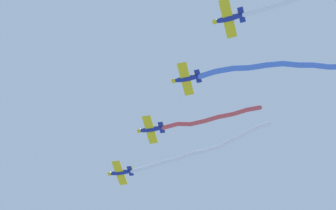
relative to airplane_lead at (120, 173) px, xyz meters
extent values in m
ellipsoid|color=navy|center=(0.03, -0.10, -0.01)|extent=(2.05, 4.40, 0.88)
sphere|color=yellow|center=(-0.54, 1.88, -0.01)|extent=(0.93, 0.93, 0.75)
ellipsoid|color=black|center=(-0.12, 0.42, 0.32)|extent=(0.87, 1.20, 0.47)
cube|color=yellow|center=(-0.01, 0.04, -0.13)|extent=(6.45, 3.16, 0.12)
cube|color=navy|center=(0.53, -1.85, 0.07)|extent=(2.59, 1.47, 0.10)
cube|color=yellow|center=(0.51, -1.76, 0.53)|extent=(0.39, 0.98, 1.22)
cylinder|color=white|center=(1.05, -3.53, 0.23)|extent=(1.72, 2.94, 1.46)
cylinder|color=white|center=(1.73, -6.33, 0.71)|extent=(1.39, 3.01, 1.28)
cylinder|color=white|center=(2.12, -8.98, 0.88)|extent=(1.02, 2.51, 0.76)
cylinder|color=white|center=(2.31, -11.53, 0.99)|extent=(0.89, 2.75, 1.07)
cylinder|color=white|center=(2.68, -14.25, 1.21)|extent=(1.43, 2.90, 0.97)
cylinder|color=white|center=(3.22, -16.93, 1.43)|extent=(1.32, 2.74, 1.16)
cylinder|color=white|center=(3.47, -19.56, 1.88)|extent=(0.75, 2.79, 1.32)
cylinder|color=white|center=(3.55, -22.06, 2.52)|extent=(0.86, 2.53, 1.37)
cylinder|color=white|center=(3.47, -24.46, 2.90)|extent=(1.12, 2.52, 0.97)
cylinder|color=white|center=(3.42, -26.84, 3.05)|extent=(1.10, 2.41, 1.10)
sphere|color=white|center=(0.63, -2.18, -0.06)|extent=(0.65, 0.65, 0.65)
sphere|color=white|center=(1.48, -4.89, 0.52)|extent=(0.65, 0.65, 0.65)
sphere|color=white|center=(1.97, -7.76, 0.90)|extent=(0.65, 0.65, 0.65)
sphere|color=white|center=(2.27, -10.19, 0.86)|extent=(0.65, 0.65, 0.65)
sphere|color=white|center=(2.35, -12.87, 1.12)|extent=(0.65, 0.65, 0.65)
sphere|color=white|center=(3.01, -15.62, 1.29)|extent=(0.65, 0.65, 0.65)
sphere|color=white|center=(3.44, -18.24, 1.57)|extent=(0.65, 0.65, 0.65)
sphere|color=white|center=(3.49, -20.88, 2.20)|extent=(0.65, 0.65, 0.65)
sphere|color=white|center=(3.61, -23.24, 2.84)|extent=(0.65, 0.65, 0.65)
sphere|color=white|center=(3.33, -25.68, 2.96)|extent=(0.65, 0.65, 0.65)
sphere|color=white|center=(3.52, -28.01, 3.15)|extent=(0.65, 0.65, 0.65)
ellipsoid|color=navy|center=(-6.76, -9.90, 0.24)|extent=(2.02, 4.40, 0.88)
sphere|color=yellow|center=(-7.31, -7.91, 0.24)|extent=(0.93, 0.93, 0.75)
ellipsoid|color=black|center=(-6.90, -9.38, 0.57)|extent=(0.86, 1.20, 0.47)
cube|color=yellow|center=(-6.80, -9.76, 0.12)|extent=(6.45, 3.11, 0.12)
cube|color=navy|center=(-6.27, -11.65, 0.32)|extent=(2.59, 1.46, 0.10)
cube|color=yellow|center=(-6.29, -11.56, 0.78)|extent=(0.38, 0.98, 1.22)
cylinder|color=#DB4C4C|center=(-5.97, -13.20, 0.27)|extent=(1.32, 2.58, 1.08)
cylinder|color=#DB4C4C|center=(-5.41, -15.46, 0.16)|extent=(1.63, 2.32, 1.31)
cylinder|color=#DB4C4C|center=(-4.93, -17.77, -0.12)|extent=(1.25, 2.65, 1.20)
cylinder|color=#DB4C4C|center=(-4.66, -20.15, -0.13)|extent=(1.26, 2.30, 1.14)
cylinder|color=#DB4C4C|center=(-4.22, -22.52, -0.01)|extent=(1.37, 2.71, 0.87)
cylinder|color=#DB4C4C|center=(-3.97, -24.88, -0.10)|extent=(1.02, 2.26, 1.17)
cylinder|color=#DB4C4C|center=(-3.95, -27.06, -0.42)|extent=(1.05, 2.32, 1.30)
sphere|color=#DB4C4C|center=(-6.17, -11.98, 0.19)|extent=(0.72, 0.72, 0.72)
sphere|color=#DB4C4C|center=(-5.76, -14.43, 0.35)|extent=(0.72, 0.72, 0.72)
sphere|color=#DB4C4C|center=(-5.06, -16.49, -0.02)|extent=(0.72, 0.72, 0.72)
sphere|color=#DB4C4C|center=(-4.81, -19.05, -0.21)|extent=(0.72, 0.72, 0.72)
sphere|color=#DB4C4C|center=(-4.52, -21.24, -0.05)|extent=(0.72, 0.72, 0.72)
sphere|color=#DB4C4C|center=(-3.92, -23.80, 0.03)|extent=(0.72, 0.72, 0.72)
sphere|color=#DB4C4C|center=(-4.02, -25.97, -0.22)|extent=(0.72, 0.72, 0.72)
sphere|color=#DB4C4C|center=(-3.88, -28.15, -0.62)|extent=(0.72, 0.72, 0.72)
ellipsoid|color=navy|center=(-13.54, -19.70, 0.49)|extent=(1.86, 4.41, 0.88)
sphere|color=yellow|center=(-14.02, -17.69, 0.49)|extent=(0.90, 0.90, 0.75)
ellipsoid|color=black|center=(-13.67, -19.17, 0.82)|extent=(0.82, 1.19, 0.47)
cube|color=yellow|center=(-13.57, -19.55, 0.37)|extent=(6.46, 2.88, 0.12)
cube|color=navy|center=(-13.12, -21.46, 0.57)|extent=(2.58, 1.37, 0.10)
cube|color=yellow|center=(-13.14, -21.38, 1.03)|extent=(0.34, 0.98, 1.22)
cylinder|color=#4C75DB|center=(-12.79, -22.98, 0.66)|extent=(1.71, 2.60, 1.65)
cylinder|color=#4C75DB|center=(-12.20, -25.49, 0.89)|extent=(1.54, 2.88, 0.90)
cylinder|color=#4C75DB|center=(-11.42, -27.94, 0.84)|extent=(1.80, 2.54, 1.09)
cylinder|color=#4C75DB|center=(-10.50, -30.34, 0.94)|extent=(1.99, 2.91, 1.40)
cylinder|color=#4C75DB|center=(-9.42, -32.78, 1.37)|extent=(2.27, 2.73, 1.65)
cylinder|color=#4C75DB|center=(-8.16, -35.00, 1.59)|extent=(2.11, 2.60, 1.06)
cylinder|color=#4C75DB|center=(-6.96, -37.10, 1.58)|extent=(1.94, 2.47, 1.04)
cylinder|color=#4C75DB|center=(-5.65, -39.21, 1.67)|extent=(2.29, 2.68, 1.00)
sphere|color=#4C75DB|center=(-13.04, -21.80, 0.44)|extent=(0.87, 0.87, 0.87)
sphere|color=#4C75DB|center=(-12.53, -24.16, 0.89)|extent=(0.87, 0.87, 0.87)
sphere|color=#4C75DB|center=(-11.86, -26.83, 0.90)|extent=(0.87, 0.87, 0.87)
sphere|color=#4C75DB|center=(-10.98, -29.04, 0.78)|extent=(0.87, 0.87, 0.87)
sphere|color=#4C75DB|center=(-10.03, -31.64, 1.09)|extent=(0.87, 0.87, 0.87)
sphere|color=#4C75DB|center=(-8.80, -33.93, 1.65)|extent=(0.87, 0.87, 0.87)
sphere|color=#4C75DB|center=(-7.51, -36.07, 1.53)|extent=(0.87, 0.87, 0.87)
sphere|color=#4C75DB|center=(-6.41, -38.13, 1.63)|extent=(0.87, 0.87, 0.87)
sphere|color=#4C75DB|center=(-4.88, -40.30, 1.72)|extent=(0.87, 0.87, 0.87)
ellipsoid|color=navy|center=(-20.33, -29.49, 0.74)|extent=(1.64, 4.41, 0.88)
sphere|color=yellow|center=(-20.69, -27.46, 0.74)|extent=(0.87, 0.87, 0.75)
ellipsoid|color=black|center=(-20.42, -28.96, 1.07)|extent=(0.77, 1.17, 0.47)
cube|color=yellow|center=(-20.35, -29.35, 0.62)|extent=(6.45, 2.56, 0.12)
cube|color=navy|center=(-20.00, -31.28, 0.82)|extent=(2.56, 1.25, 0.10)
cube|color=yellow|center=(-20.02, -31.19, 1.28)|extent=(0.29, 0.99, 1.22)
cylinder|color=white|center=(-19.76, -32.83, 0.71)|extent=(1.09, 2.51, 0.78)
cylinder|color=white|center=(-19.34, -35.10, 0.91)|extent=(1.39, 2.32, 1.27)
cylinder|color=white|center=(-18.98, -37.22, 1.07)|extent=(1.00, 2.17, 0.80)
sphere|color=white|center=(-19.94, -31.62, 0.69)|extent=(0.66, 0.66, 0.66)
sphere|color=white|center=(-19.59, -34.03, 0.73)|extent=(0.66, 0.66, 0.66)
sphere|color=white|center=(-19.10, -36.17, 1.09)|extent=(0.66, 0.66, 0.66)
sphere|color=white|center=(-18.87, -38.27, 1.05)|extent=(0.66, 0.66, 0.66)
camera|label=1|loc=(-53.76, -36.32, -59.22)|focal=50.68mm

